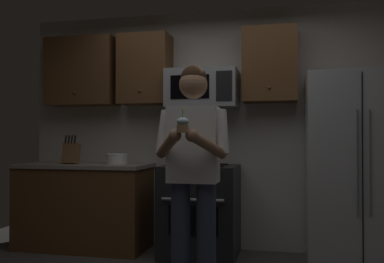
# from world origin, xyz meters

# --- Properties ---
(wall_back) EXTENTS (4.40, 0.10, 2.60)m
(wall_back) POSITION_xyz_m (0.00, 1.75, 1.30)
(wall_back) COLOR beige
(wall_back) RESTS_ON ground
(oven_range) EXTENTS (0.76, 0.70, 0.93)m
(oven_range) POSITION_xyz_m (-0.15, 1.36, 0.46)
(oven_range) COLOR black
(oven_range) RESTS_ON ground
(microwave) EXTENTS (0.74, 0.41, 0.40)m
(microwave) POSITION_xyz_m (-0.15, 1.48, 1.72)
(microwave) COLOR #9EA0A5
(refrigerator) EXTENTS (0.90, 0.75, 1.80)m
(refrigerator) POSITION_xyz_m (1.35, 1.32, 0.90)
(refrigerator) COLOR #B7BABF
(refrigerator) RESTS_ON ground
(cabinet_row_upper) EXTENTS (2.78, 0.36, 0.76)m
(cabinet_row_upper) POSITION_xyz_m (-0.72, 1.53, 1.95)
(cabinet_row_upper) COLOR brown
(counter_left) EXTENTS (1.44, 0.66, 0.92)m
(counter_left) POSITION_xyz_m (-1.45, 1.38, 0.46)
(counter_left) COLOR brown
(counter_left) RESTS_ON ground
(knife_block) EXTENTS (0.16, 0.15, 0.32)m
(knife_block) POSITION_xyz_m (-1.58, 1.33, 1.03)
(knife_block) COLOR brown
(knife_block) RESTS_ON counter_left
(bowl_large_white) EXTENTS (0.24, 0.24, 0.11)m
(bowl_large_white) POSITION_xyz_m (-1.08, 1.41, 0.98)
(bowl_large_white) COLOR white
(bowl_large_white) RESTS_ON counter_left
(person) EXTENTS (0.60, 0.48, 1.76)m
(person) POSITION_xyz_m (0.02, 0.26, 1.00)
(person) COLOR #383F59
(person) RESTS_ON ground
(cupcake) EXTENTS (0.09, 0.09, 0.17)m
(cupcake) POSITION_xyz_m (0.02, -0.07, 1.29)
(cupcake) COLOR #A87F56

